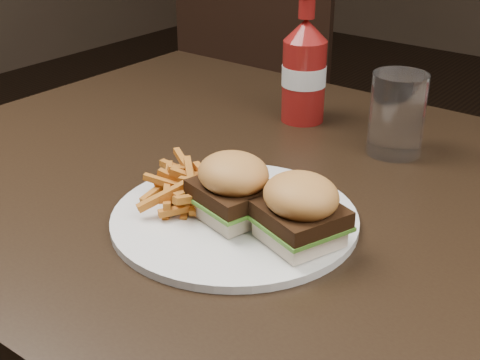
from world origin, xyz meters
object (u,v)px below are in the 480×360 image
Objects in this scene: dining_table at (317,212)px; ketchup_bottle at (304,84)px; chair_far at (277,139)px; plate at (235,218)px; tumbler at (397,116)px.

ketchup_bottle is (-0.16, 0.21, 0.08)m from dining_table.
dining_table is at bearing -52.91° from ketchup_bottle.
chair_far is 2.94× the size of ketchup_bottle.
plate is at bearing 108.49° from chair_far.
ketchup_bottle is (0.42, -0.55, 0.38)m from chair_far.
tumbler reaches higher than chair_far.
chair_far is at bearing 121.80° from plate.
chair_far is (-0.58, 0.76, -0.30)m from dining_table.
ketchup_bottle is 1.13× the size of tumbler.
chair_far is 0.79m from ketchup_bottle.
tumbler is (0.05, 0.29, 0.05)m from plate.
tumbler is at bearing 86.64° from dining_table.
ketchup_bottle reaches higher than chair_far.
ketchup_bottle reaches higher than dining_table.
ketchup_bottle is 0.17m from tumbler.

